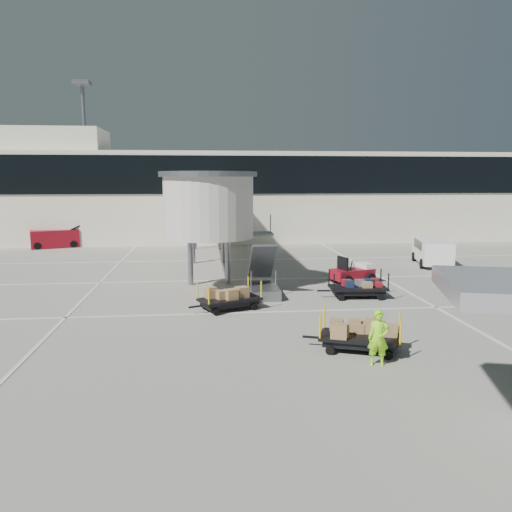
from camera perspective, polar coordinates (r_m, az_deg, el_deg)
The scene contains 11 objects.
ground at distance 19.95m, azimuth 6.60°, elevation -7.78°, with size 140.00×140.00×0.00m, color #9B968B.
lane_markings at distance 28.78m, azimuth 1.28°, elevation -2.54°, with size 40.00×30.00×0.02m.
terminal at distance 48.77m, azimuth -1.40°, elevation 6.99°, with size 64.00×12.11×15.20m.
jet_bridge at distance 30.95m, azimuth -5.50°, elevation 6.21°, with size 5.70×20.40×6.03m.
baggage_tug at distance 27.86m, azimuth 11.10°, elevation -1.95°, with size 2.53×2.04×1.51m.
suitcase_cart at distance 24.56m, azimuth 11.63°, elevation -3.63°, with size 3.35×1.49×1.30m.
box_cart_near at distance 17.08m, azimuth 12.21°, elevation -8.96°, with size 3.27×2.14×1.27m.
box_cart_far at distance 21.78m, azimuth -2.98°, elevation -4.91°, with size 3.23×2.25×1.26m.
ground_worker at distance 15.86m, azimuth 13.82°, elevation -9.07°, with size 0.64×0.42×1.75m, color #81E117.
minivan at distance 35.08m, azimuth 19.48°, elevation 0.71°, with size 2.88×4.84×1.72m.
belt_loader at distance 44.68m, azimuth -21.95°, elevation 1.85°, with size 4.29×2.74×1.94m.
Camera 1 is at (-4.23, -18.65, 5.69)m, focal length 35.00 mm.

